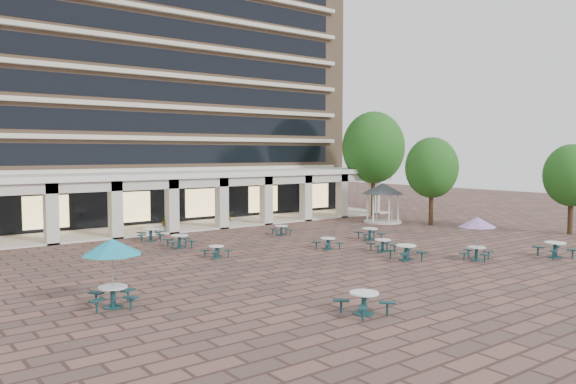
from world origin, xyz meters
The scene contains 21 objects.
ground centered at (0.00, 0.00, 0.00)m, with size 120.00×120.00×0.00m, color brown.
apartment_building centered at (0.00, 25.47, 12.60)m, with size 40.00×15.50×25.20m.
retail_arcade centered at (0.00, 14.80, 3.00)m, with size 42.00×6.60×4.40m.
picnic_table_1 centered at (-5.66, -11.00, 0.49)m, with size 1.89×1.89×0.81m.
picnic_table_2 centered at (3.60, -4.96, 0.50)m, with size 2.12×2.12×0.83m.
picnic_table_3 centered at (10.92, -9.54, 0.51)m, with size 2.36×2.36×0.86m.
picnic_table_4 centered at (-12.67, -4.57, 2.24)m, with size 2.29×2.29×2.64m.
picnic_table_5 centered at (-4.32, 2.08, 0.39)m, with size 1.53×1.53×0.65m.
picnic_table_6 centered at (6.69, -7.32, 2.01)m, with size 2.05×2.05×2.37m.
picnic_table_7 centered at (4.54, -2.33, 0.44)m, with size 1.99×1.99×0.73m.
picnic_table_8 centered at (-4.55, 6.25, 0.48)m, with size 1.98×1.98×0.80m.
picnic_table_9 centered at (2.47, 0.28, 0.42)m, with size 1.65×1.65×0.70m.
picnic_table_10 centered at (7.19, 1.34, 0.48)m, with size 2.16×2.16×0.80m.
picnic_table_12 centered at (-4.83, 10.00, 0.49)m, with size 2.23×2.23×0.83m.
picnic_table_13 centered at (3.71, 6.75, 0.41)m, with size 1.85×1.85×0.69m.
gazebo centered at (14.89, 7.41, 2.51)m, with size 3.58×3.58×3.33m.
tree_east_a centered at (16.92, 3.96, 4.69)m, with size 4.31×4.31×7.18m.
tree_east_b centered at (20.73, -5.55, 4.27)m, with size 3.93×3.93×6.55m.
tree_east_c centered at (18.28, 11.86, 6.40)m, with size 5.87×5.87×9.78m.
planter_left centered at (-2.45, 12.90, 0.57)m, with size 1.50×0.85×1.34m.
planter_right centered at (3.06, 12.90, 0.46)m, with size 1.50×0.67×1.20m.
Camera 1 is at (-20.08, -25.40, 5.90)m, focal length 35.00 mm.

